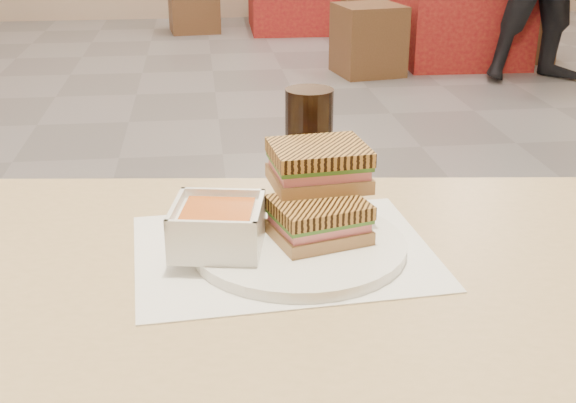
{
  "coord_description": "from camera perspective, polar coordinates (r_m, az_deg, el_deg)",
  "views": [
    {
      "loc": [
        -0.1,
        -2.89,
        1.19
      ],
      "look_at": [
        0.01,
        -2.0,
        0.82
      ],
      "focal_mm": 46.96,
      "sensor_mm": 36.0,
      "label": 1
    }
  ],
  "objects": [
    {
      "name": "panini_upper",
      "position": [
        1.02,
        2.33,
        2.76
      ],
      "size": [
        0.14,
        0.12,
        0.06
      ],
      "color": "#A0734B",
      "rests_on": "panini_lower"
    },
    {
      "name": "tray_liner",
      "position": [
        0.99,
        -0.36,
        -3.81
      ],
      "size": [
        0.41,
        0.33,
        0.0
      ],
      "color": "white",
      "rests_on": "main_table"
    },
    {
      "name": "bg_chair_1l",
      "position": [
        5.39,
        6.1,
        12.08
      ],
      "size": [
        0.5,
        0.5,
        0.48
      ],
      "color": "brown",
      "rests_on": "ground"
    },
    {
      "name": "main_table",
      "position": [
        0.98,
        2.09,
        -11.68
      ],
      "size": [
        1.27,
        0.83,
        0.75
      ],
      "color": "tan",
      "rests_on": "ground"
    },
    {
      "name": "bg_chair_1r",
      "position": [
        6.09,
        17.24,
        12.33
      ],
      "size": [
        0.41,
        0.41,
        0.46
      ],
      "color": "brown",
      "rests_on": "ground"
    },
    {
      "name": "soup_bowl",
      "position": [
        0.96,
        -5.33,
        -2.03
      ],
      "size": [
        0.13,
        0.13,
        0.06
      ],
      "color": "white",
      "rests_on": "plate"
    },
    {
      "name": "bg_table_1",
      "position": [
        5.89,
        12.89,
        13.97
      ],
      "size": [
        0.89,
        0.89,
        0.77
      ],
      "color": "#AB3323",
      "rests_on": "ground"
    },
    {
      "name": "cola_glass",
      "position": [
        1.18,
        1.59,
        4.71
      ],
      "size": [
        0.07,
        0.07,
        0.16
      ],
      "color": "black",
      "rests_on": "main_table"
    },
    {
      "name": "bg_chair_2r",
      "position": [
        6.96,
        5.42,
        14.37
      ],
      "size": [
        0.5,
        0.5,
        0.47
      ],
      "color": "brown",
      "rests_on": "ground"
    },
    {
      "name": "bg_chair_2l",
      "position": [
        7.14,
        -7.16,
        14.56
      ],
      "size": [
        0.47,
        0.47,
        0.48
      ],
      "color": "brown",
      "rests_on": "ground"
    },
    {
      "name": "panini_lower",
      "position": [
        0.98,
        2.34,
        -1.37
      ],
      "size": [
        0.14,
        0.13,
        0.05
      ],
      "color": "#A0734B",
      "rests_on": "plate"
    },
    {
      "name": "plate",
      "position": [
        0.99,
        0.83,
        -3.37
      ],
      "size": [
        0.28,
        0.28,
        0.01
      ],
      "color": "white",
      "rests_on": "tray_liner"
    }
  ]
}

